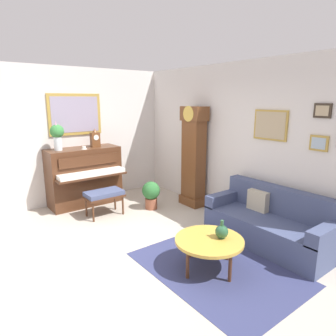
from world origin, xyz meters
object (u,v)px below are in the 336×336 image
object	(u,v)px
green_jug	(222,232)
grandfather_clock	(193,159)
piano	(85,176)
potted_plant	(151,193)
coffee_table	(209,241)
piano_bench	(104,195)
mantel_clock	(95,139)
teacup	(84,148)
couch	(270,223)
flower_vase	(57,134)

from	to	relation	value
green_jug	grandfather_clock	bearing A→B (deg)	146.80
grandfather_clock	green_jug	size ratio (longest dim) A/B	8.46
piano	potted_plant	world-z (taller)	piano
piano	green_jug	bearing A→B (deg)	7.35
grandfather_clock	coffee_table	world-z (taller)	grandfather_clock
piano_bench	coffee_table	size ratio (longest dim) A/B	0.80
mantel_clock	green_jug	world-z (taller)	mantel_clock
green_jug	teacup	bearing A→B (deg)	-171.65
couch	green_jug	bearing A→B (deg)	-88.37
potted_plant	piano	bearing A→B (deg)	-139.10
couch	potted_plant	bearing A→B (deg)	-165.12
grandfather_clock	potted_plant	xyz separation A→B (m)	(-0.32, -0.83, -0.64)
potted_plant	teacup	bearing A→B (deg)	-133.45
teacup	coffee_table	bearing A→B (deg)	5.92
green_jug	potted_plant	distance (m)	2.40
couch	flower_vase	xyz separation A→B (m)	(-3.38, -2.03, 1.19)
piano_bench	coffee_table	distance (m)	2.52
flower_vase	green_jug	distance (m)	3.68
grandfather_clock	flower_vase	xyz separation A→B (m)	(-1.39, -2.25, 0.54)
coffee_table	mantel_clock	bearing A→B (deg)	-179.67
piano	teacup	size ratio (longest dim) A/B	12.41
piano_bench	flower_vase	xyz separation A→B (m)	(-0.84, -0.52, 1.10)
grandfather_clock	couch	distance (m)	2.11
flower_vase	grandfather_clock	bearing A→B (deg)	58.28
piano	grandfather_clock	xyz separation A→B (m)	(1.39, 1.76, 0.36)
mantel_clock	potted_plant	distance (m)	1.63
piano_bench	teacup	size ratio (longest dim) A/B	6.03
piano_bench	mantel_clock	bearing A→B (deg)	163.71
piano	potted_plant	xyz separation A→B (m)	(1.07, 0.93, -0.28)
piano_bench	potted_plant	distance (m)	0.94
mantel_clock	flower_vase	bearing A→B (deg)	-90.04
potted_plant	coffee_table	bearing A→B (deg)	-15.70
piano	couch	distance (m)	3.73
flower_vase	potted_plant	size ratio (longest dim) A/B	1.04
piano_bench	mantel_clock	size ratio (longest dim) A/B	1.84
coffee_table	teacup	xyz separation A→B (m)	(-3.19, -0.33, 0.83)
piano	potted_plant	distance (m)	1.45
piano	coffee_table	world-z (taller)	piano
coffee_table	teacup	size ratio (longest dim) A/B	7.59
coffee_table	grandfather_clock	bearing A→B (deg)	142.97
piano	flower_vase	world-z (taller)	flower_vase
grandfather_clock	coffee_table	bearing A→B (deg)	-37.03
green_jug	coffee_table	bearing A→B (deg)	-115.95
flower_vase	teacup	bearing A→B (deg)	70.91
coffee_table	green_jug	xyz separation A→B (m)	(0.07, 0.15, 0.12)
grandfather_clock	couch	world-z (taller)	grandfather_clock
piano_bench	coffee_table	world-z (taller)	piano_bench
couch	mantel_clock	bearing A→B (deg)	-159.41
flower_vase	teacup	distance (m)	0.56
piano_bench	mantel_clock	distance (m)	1.29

